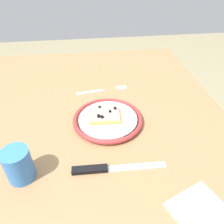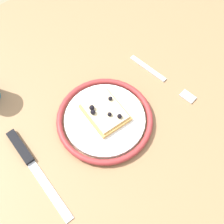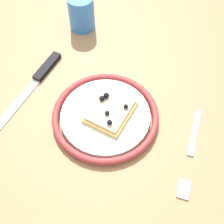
% 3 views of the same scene
% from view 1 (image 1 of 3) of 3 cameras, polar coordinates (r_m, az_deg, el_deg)
% --- Properties ---
extents(dining_table, '(1.13, 0.89, 0.78)m').
position_cam_1_polar(dining_table, '(0.78, -4.48, -7.87)').
color(dining_table, '#936D47').
rests_on(dining_table, ground_plane).
extents(plate, '(0.22, 0.22, 0.02)m').
position_cam_1_polar(plate, '(0.70, -1.06, -1.92)').
color(plate, white).
rests_on(plate, dining_table).
extents(pizza_slice_near, '(0.09, 0.10, 0.03)m').
position_cam_1_polar(pizza_slice_near, '(0.70, -1.85, -0.69)').
color(pizza_slice_near, tan).
rests_on(pizza_slice_near, plate).
extents(knife, '(0.03, 0.24, 0.01)m').
position_cam_1_polar(knife, '(0.57, -2.39, -14.49)').
color(knife, silver).
rests_on(knife, dining_table).
extents(fork, '(0.04, 0.20, 0.00)m').
position_cam_1_polar(fork, '(0.85, -2.63, 5.59)').
color(fork, silver).
rests_on(fork, dining_table).
extents(cup, '(0.06, 0.06, 0.09)m').
position_cam_1_polar(cup, '(0.57, -23.11, -12.50)').
color(cup, '#3372BF').
rests_on(cup, dining_table).
extents(napkin, '(0.16, 0.15, 0.00)m').
position_cam_1_polar(napkin, '(0.55, 22.84, -23.51)').
color(napkin, white).
rests_on(napkin, dining_table).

